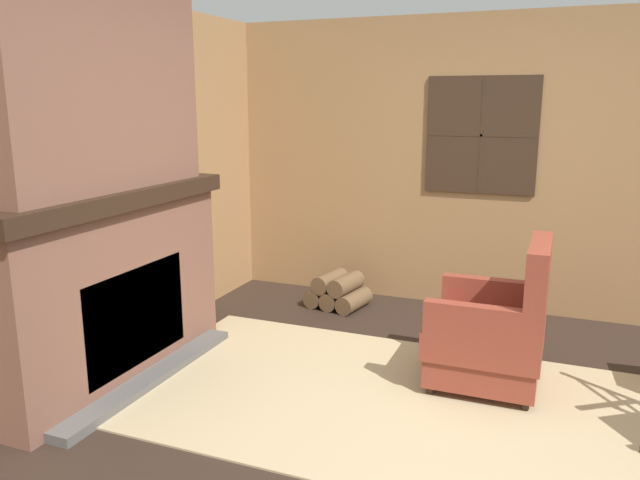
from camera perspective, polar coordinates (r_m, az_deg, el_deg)
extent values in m
plane|color=#2D2119|center=(3.59, 10.04, -17.36)|extent=(14.00, 14.00, 0.00)
cube|color=#9E7247|center=(4.28, -21.84, 4.47)|extent=(0.06, 5.25, 2.48)
cube|color=#9E7247|center=(5.47, 15.78, 6.52)|extent=(5.25, 0.06, 2.48)
cube|color=#382619|center=(5.42, 14.53, 9.25)|extent=(0.91, 0.02, 0.97)
cube|color=silver|center=(5.43, 14.55, 9.26)|extent=(0.87, 0.01, 0.93)
cube|color=#382619|center=(5.42, 14.53, 9.25)|extent=(0.02, 0.02, 0.93)
cube|color=#382619|center=(5.42, 14.53, 9.25)|extent=(0.87, 0.02, 0.02)
cube|color=brown|center=(4.26, -18.69, -4.65)|extent=(0.43, 1.84, 1.13)
cube|color=black|center=(4.19, -16.72, -6.65)|extent=(0.08, 0.96, 0.63)
cube|color=#565451|center=(4.27, -15.07, -12.07)|extent=(0.16, 1.66, 0.06)
cube|color=black|center=(4.12, -19.30, 3.64)|extent=(0.53, 1.94, 0.11)
cube|color=brown|center=(4.08, -20.00, 12.89)|extent=(0.38, 1.62, 1.22)
cube|color=tan|center=(3.89, 9.35, -14.71)|extent=(3.73, 1.88, 0.01)
cube|color=brown|center=(4.18, 14.76, -10.35)|extent=(0.66, 0.66, 0.24)
cube|color=brown|center=(4.12, 14.88, -8.43)|extent=(0.70, 0.69, 0.18)
cube|color=brown|center=(3.99, 19.29, -3.96)|extent=(0.12, 0.69, 0.54)
cube|color=brown|center=(3.78, 14.17, -7.28)|extent=(0.63, 0.09, 0.20)
cube|color=brown|center=(4.34, 15.25, -4.70)|extent=(0.63, 0.09, 0.20)
cylinder|color=#332319|center=(4.03, 10.09, -13.36)|extent=(0.05, 0.05, 0.06)
cylinder|color=#332319|center=(4.52, 11.54, -10.42)|extent=(0.05, 0.05, 0.06)
cylinder|color=#332319|center=(3.97, 18.23, -14.23)|extent=(0.05, 0.05, 0.06)
cylinder|color=#332319|center=(4.47, 18.71, -11.13)|extent=(0.05, 0.05, 0.06)
cylinder|color=brown|center=(5.60, 0.22, -5.02)|extent=(0.23, 0.41, 0.16)
cylinder|color=brown|center=(5.52, 1.65, -5.30)|extent=(0.23, 0.41, 0.16)
cylinder|color=brown|center=(5.44, 3.13, -5.57)|extent=(0.23, 0.41, 0.16)
cylinder|color=brown|center=(5.52, 0.93, -3.79)|extent=(0.23, 0.41, 0.16)
cylinder|color=brown|center=(5.44, 2.40, -4.05)|extent=(0.23, 0.41, 0.16)
ellipsoid|color=#B24C42|center=(3.65, -27.18, 3.53)|extent=(0.09, 0.09, 0.10)
cube|color=black|center=(4.42, -16.58, 6.01)|extent=(0.13, 0.23, 0.13)
cube|color=silver|center=(4.38, -15.88, 6.08)|extent=(0.01, 0.04, 0.02)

